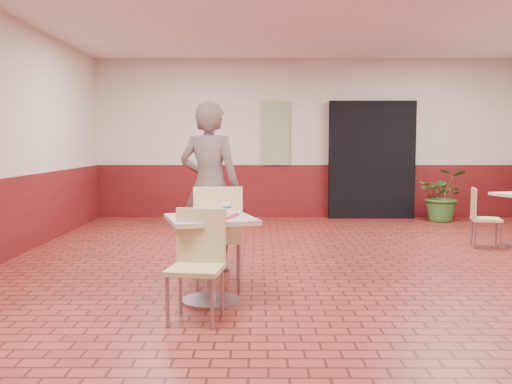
{
  "coord_description": "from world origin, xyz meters",
  "views": [
    {
      "loc": [
        -0.94,
        -5.85,
        1.43
      ],
      "look_at": [
        -0.96,
        -0.36,
        0.95
      ],
      "focal_mm": 40.0,
      "sensor_mm": 36.0,
      "label": 1
    }
  ],
  "objects_px": {
    "chair_main_front": "(198,258)",
    "customer": "(210,186)",
    "ring_donut": "(200,212)",
    "main_table": "(211,245)",
    "potted_plant": "(443,195)",
    "long_john_donut": "(219,212)",
    "paper_cup": "(227,207)",
    "chair_main_back": "(218,231)",
    "serving_tray": "(211,215)",
    "chair_second_left": "(481,214)"
  },
  "relations": [
    {
      "from": "chair_main_front",
      "to": "ring_donut",
      "type": "xyz_separation_m",
      "value": [
        -0.03,
        0.52,
        0.32
      ]
    },
    {
      "from": "customer",
      "to": "paper_cup",
      "type": "height_order",
      "value": "customer"
    },
    {
      "from": "paper_cup",
      "to": "potted_plant",
      "type": "height_order",
      "value": "potted_plant"
    },
    {
      "from": "paper_cup",
      "to": "potted_plant",
      "type": "bearing_deg",
      "value": 54.78
    },
    {
      "from": "chair_main_back",
      "to": "chair_second_left",
      "type": "bearing_deg",
      "value": -150.85
    },
    {
      "from": "main_table",
      "to": "potted_plant",
      "type": "xyz_separation_m",
      "value": [
        3.77,
        5.26,
        -0.04
      ]
    },
    {
      "from": "customer",
      "to": "paper_cup",
      "type": "bearing_deg",
      "value": 116.55
    },
    {
      "from": "chair_main_front",
      "to": "customer",
      "type": "height_order",
      "value": "customer"
    },
    {
      "from": "chair_second_left",
      "to": "potted_plant",
      "type": "relative_size",
      "value": 0.84
    },
    {
      "from": "chair_main_back",
      "to": "chair_second_left",
      "type": "relative_size",
      "value": 1.25
    },
    {
      "from": "chair_main_back",
      "to": "potted_plant",
      "type": "xyz_separation_m",
      "value": [
        3.74,
        4.74,
        -0.08
      ]
    },
    {
      "from": "main_table",
      "to": "chair_main_back",
      "type": "height_order",
      "value": "chair_main_back"
    },
    {
      "from": "main_table",
      "to": "serving_tray",
      "type": "relative_size",
      "value": 1.83
    },
    {
      "from": "long_john_donut",
      "to": "chair_second_left",
      "type": "height_order",
      "value": "long_john_donut"
    },
    {
      "from": "serving_tray",
      "to": "chair_second_left",
      "type": "distance_m",
      "value": 4.43
    },
    {
      "from": "customer",
      "to": "potted_plant",
      "type": "height_order",
      "value": "customer"
    },
    {
      "from": "chair_main_back",
      "to": "chair_main_front",
      "type": "bearing_deg",
      "value": 80.64
    },
    {
      "from": "chair_main_front",
      "to": "chair_main_back",
      "type": "height_order",
      "value": "chair_main_back"
    },
    {
      "from": "main_table",
      "to": "chair_main_back",
      "type": "xyz_separation_m",
      "value": [
        0.03,
        0.52,
        0.04
      ]
    },
    {
      "from": "chair_main_front",
      "to": "long_john_donut",
      "type": "bearing_deg",
      "value": 80.72
    },
    {
      "from": "chair_second_left",
      "to": "potted_plant",
      "type": "xyz_separation_m",
      "value": [
        0.3,
        2.52,
        0.03
      ]
    },
    {
      "from": "customer",
      "to": "chair_second_left",
      "type": "xyz_separation_m",
      "value": [
        3.59,
        1.41,
        -0.49
      ]
    },
    {
      "from": "serving_tray",
      "to": "paper_cup",
      "type": "xyz_separation_m",
      "value": [
        0.14,
        0.11,
        0.06
      ]
    },
    {
      "from": "long_john_donut",
      "to": "potted_plant",
      "type": "xyz_separation_m",
      "value": [
        3.7,
        5.29,
        -0.34
      ]
    },
    {
      "from": "customer",
      "to": "serving_tray",
      "type": "xyz_separation_m",
      "value": [
        0.12,
        -1.32,
        -0.16
      ]
    },
    {
      "from": "serving_tray",
      "to": "paper_cup",
      "type": "height_order",
      "value": "paper_cup"
    },
    {
      "from": "main_table",
      "to": "ring_donut",
      "type": "distance_m",
      "value": 0.31
    },
    {
      "from": "chair_second_left",
      "to": "paper_cup",
      "type": "bearing_deg",
      "value": 141.05
    },
    {
      "from": "main_table",
      "to": "potted_plant",
      "type": "distance_m",
      "value": 6.47
    },
    {
      "from": "ring_donut",
      "to": "main_table",
      "type": "bearing_deg",
      "value": -27.62
    },
    {
      "from": "chair_main_front",
      "to": "paper_cup",
      "type": "relative_size",
      "value": 9.62
    },
    {
      "from": "customer",
      "to": "potted_plant",
      "type": "xyz_separation_m",
      "value": [
        3.89,
        3.94,
        -0.46
      ]
    },
    {
      "from": "chair_main_back",
      "to": "customer",
      "type": "xyz_separation_m",
      "value": [
        -0.15,
        0.8,
        0.38
      ]
    },
    {
      "from": "main_table",
      "to": "chair_main_back",
      "type": "distance_m",
      "value": 0.52
    },
    {
      "from": "ring_donut",
      "to": "potted_plant",
      "type": "xyz_separation_m",
      "value": [
        3.87,
        5.21,
        -0.33
      ]
    },
    {
      "from": "customer",
      "to": "chair_second_left",
      "type": "height_order",
      "value": "customer"
    },
    {
      "from": "customer",
      "to": "main_table",
      "type": "bearing_deg",
      "value": 109.62
    },
    {
      "from": "serving_tray",
      "to": "long_john_donut",
      "type": "bearing_deg",
      "value": -24.92
    },
    {
      "from": "chair_main_back",
      "to": "serving_tray",
      "type": "relative_size",
      "value": 2.38
    },
    {
      "from": "chair_main_front",
      "to": "paper_cup",
      "type": "bearing_deg",
      "value": 79.15
    },
    {
      "from": "long_john_donut",
      "to": "paper_cup",
      "type": "bearing_deg",
      "value": 65.74
    },
    {
      "from": "customer",
      "to": "ring_donut",
      "type": "distance_m",
      "value": 1.28
    },
    {
      "from": "paper_cup",
      "to": "main_table",
      "type": "bearing_deg",
      "value": -142.11
    },
    {
      "from": "customer",
      "to": "potted_plant",
      "type": "bearing_deg",
      "value": -120.27
    },
    {
      "from": "main_table",
      "to": "chair_main_front",
      "type": "distance_m",
      "value": 0.48
    },
    {
      "from": "main_table",
      "to": "potted_plant",
      "type": "bearing_deg",
      "value": 54.33
    },
    {
      "from": "chair_second_left",
      "to": "serving_tray",
      "type": "bearing_deg",
      "value": 141.03
    },
    {
      "from": "chair_main_front",
      "to": "serving_tray",
      "type": "distance_m",
      "value": 0.56
    },
    {
      "from": "ring_donut",
      "to": "potted_plant",
      "type": "distance_m",
      "value": 6.5
    },
    {
      "from": "serving_tray",
      "to": "chair_second_left",
      "type": "height_order",
      "value": "chair_second_left"
    }
  ]
}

